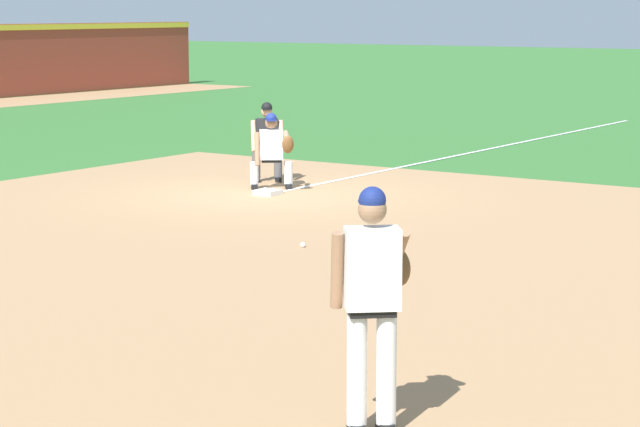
# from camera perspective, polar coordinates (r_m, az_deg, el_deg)

# --- Properties ---
(ground_plane) EXTENTS (160.00, 160.00, 0.00)m
(ground_plane) POSITION_cam_1_polar(r_m,az_deg,el_deg) (21.22, -2.40, 0.85)
(ground_plane) COLOR #336B2D
(infield_dirt_patch) EXTENTS (18.00, 18.00, 0.01)m
(infield_dirt_patch) POSITION_cam_1_polar(r_m,az_deg,el_deg) (15.25, -0.96, -2.48)
(infield_dirt_patch) COLOR #A87F56
(infield_dirt_patch) RESTS_ON ground
(foul_line_stripe) EXTENTS (17.18, 0.10, 0.00)m
(foul_line_stripe) POSITION_cam_1_polar(r_m,az_deg,el_deg) (28.54, 7.87, 2.97)
(foul_line_stripe) COLOR white
(foul_line_stripe) RESTS_ON ground
(first_base_bag) EXTENTS (0.38, 0.38, 0.09)m
(first_base_bag) POSITION_cam_1_polar(r_m,az_deg,el_deg) (21.22, -2.40, 0.97)
(first_base_bag) COLOR white
(first_base_bag) RESTS_ON ground
(baseball) EXTENTS (0.07, 0.07, 0.07)m
(baseball) POSITION_cam_1_polar(r_m,az_deg,el_deg) (16.52, -0.80, -1.45)
(baseball) COLOR white
(baseball) RESTS_ON ground
(pitcher) EXTENTS (0.85, 0.57, 1.86)m
(pitcher) POSITION_cam_1_polar(r_m,az_deg,el_deg) (9.17, 2.46, -3.70)
(pitcher) COLOR black
(pitcher) RESTS_ON ground
(first_baseman) EXTENTS (0.77, 1.07, 1.34)m
(first_baseman) POSITION_cam_1_polar(r_m,az_deg,el_deg) (21.80, -2.18, 3.02)
(first_baseman) COLOR black
(first_baseman) RESTS_ON ground
(umpire) EXTENTS (0.66, 0.68, 1.46)m
(umpire) POSITION_cam_1_polar(r_m,az_deg,el_deg) (22.75, -2.44, 3.43)
(umpire) COLOR black
(umpire) RESTS_ON ground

